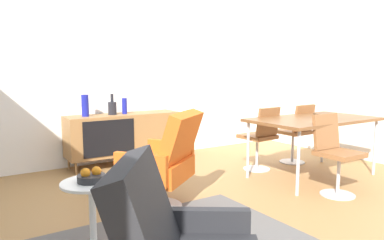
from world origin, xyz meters
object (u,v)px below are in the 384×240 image
(sideboard, at_px, (124,134))
(wooden_bowl_on_table, at_px, (324,116))
(vase_cobalt, at_px, (112,108))
(dining_chair_front_left, at_px, (335,151))
(dining_chair_back_left, at_px, (261,136))
(dining_chair_back_right, at_px, (297,131))
(lounge_chair_red, at_px, (164,161))
(fruit_bowl, at_px, (91,177))
(dining_table, at_px, (314,121))
(vase_ceramic_small, at_px, (125,106))
(vase_sculptural_dark, at_px, (85,106))
(side_table_round, at_px, (92,208))

(sideboard, bearing_deg, wooden_bowl_on_table, -46.53)
(vase_cobalt, distance_m, dining_chair_front_left, 2.90)
(dining_chair_back_left, distance_m, dining_chair_back_right, 0.70)
(lounge_chair_red, bearing_deg, fruit_bowl, -152.07)
(dining_chair_front_left, bearing_deg, dining_table, 58.02)
(sideboard, xyz_separation_m, dining_chair_front_left, (1.38, -2.43, 0.03))
(vase_cobalt, relative_size, dining_chair_back_right, 0.34)
(vase_ceramic_small, height_order, lounge_chair_red, lounge_chair_red)
(wooden_bowl_on_table, height_order, fruit_bowl, wooden_bowl_on_table)
(vase_cobalt, xyz_separation_m, vase_sculptural_dark, (-0.37, 0.00, 0.05))
(vase_cobalt, relative_size, side_table_round, 0.55)
(vase_ceramic_small, bearing_deg, wooden_bowl_on_table, -46.85)
(dining_chair_back_right, distance_m, side_table_round, 3.40)
(lounge_chair_red, bearing_deg, sideboard, 79.04)
(vase_sculptural_dark, height_order, dining_chair_back_right, vase_sculptural_dark)
(vase_sculptural_dark, height_order, wooden_bowl_on_table, vase_sculptural_dark)
(vase_cobalt, bearing_deg, vase_sculptural_dark, 180.00)
(vase_ceramic_small, bearing_deg, vase_cobalt, 180.00)
(sideboard, height_order, vase_cobalt, vase_cobalt)
(dining_chair_back_right, bearing_deg, dining_table, -122.17)
(dining_table, bearing_deg, fruit_bowl, -172.78)
(vase_ceramic_small, height_order, fruit_bowl, vase_ceramic_small)
(dining_chair_front_left, height_order, fruit_bowl, dining_chair_front_left)
(dining_chair_back_right, distance_m, fruit_bowl, 3.39)
(side_table_round, bearing_deg, vase_sculptural_dark, 73.88)
(dining_table, relative_size, fruit_bowl, 8.00)
(dining_chair_back_right, relative_size, fruit_bowl, 4.28)
(lounge_chair_red, bearing_deg, vase_ceramic_small, 78.47)
(sideboard, height_order, side_table_round, sideboard)
(sideboard, relative_size, vase_cobalt, 5.57)
(vase_sculptural_dark, distance_m, vase_ceramic_small, 0.56)
(vase_ceramic_small, distance_m, fruit_bowl, 2.56)
(vase_ceramic_small, distance_m, dining_table, 2.54)
(sideboard, xyz_separation_m, wooden_bowl_on_table, (1.84, -1.94, 0.33))
(dining_table, height_order, wooden_bowl_on_table, wooden_bowl_on_table)
(lounge_chair_red, distance_m, fruit_bowl, 0.95)
(vase_ceramic_small, relative_size, dining_table, 0.14)
(wooden_bowl_on_table, relative_size, dining_chair_back_left, 0.30)
(dining_table, bearing_deg, wooden_bowl_on_table, -31.92)
(lounge_chair_red, bearing_deg, dining_chair_front_left, -20.13)
(dining_chair_back_right, bearing_deg, vase_sculptural_dark, 153.32)
(dining_chair_front_left, xyz_separation_m, lounge_chair_red, (-1.73, 0.63, -0.00))
(dining_table, distance_m, lounge_chair_red, 2.09)
(fruit_bowl, bearing_deg, dining_chair_back_right, 15.87)
(vase_cobalt, xyz_separation_m, vase_ceramic_small, (0.18, 0.00, 0.01))
(vase_sculptural_dark, xyz_separation_m, side_table_round, (-0.65, -2.24, -0.54))
(dining_chair_back_right, xyz_separation_m, lounge_chair_red, (-2.43, -0.48, -0.00))
(dining_chair_back_left, bearing_deg, vase_sculptural_dark, 145.58)
(wooden_bowl_on_table, bearing_deg, vase_sculptural_dark, 140.72)
(lounge_chair_red, relative_size, side_table_round, 1.82)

